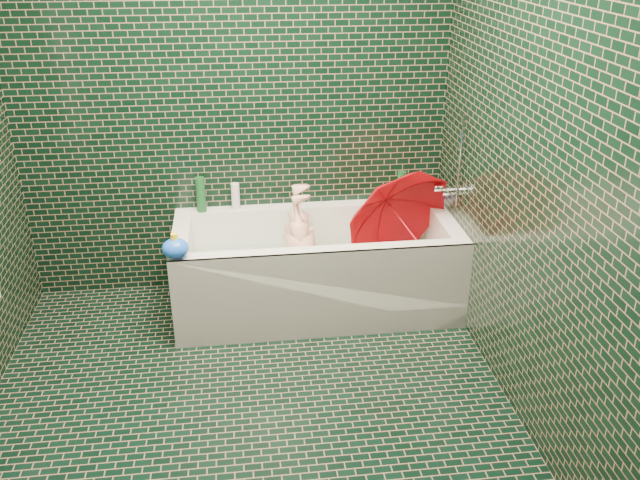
{
  "coord_description": "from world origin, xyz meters",
  "views": [
    {
      "loc": [
        0.01,
        -2.63,
        2.2
      ],
      "look_at": [
        0.45,
        0.82,
        0.55
      ],
      "focal_mm": 38.0,
      "sensor_mm": 36.0,
      "label": 1
    }
  ],
  "objects": [
    {
      "name": "bottle_right_tall",
      "position": [
        1.04,
        1.35,
        0.65
      ],
      "size": [
        0.07,
        0.07,
        0.2
      ],
      "primitive_type": "cylinder",
      "rotation": [
        0.0,
        0.0,
        0.4
      ],
      "color": "#154B22",
      "rests_on": "bathtub"
    },
    {
      "name": "soap_bottle_b",
      "position": [
        1.25,
        1.33,
        0.55
      ],
      "size": [
        0.08,
        0.08,
        0.17
      ],
      "primitive_type": "imported",
      "rotation": [
        0.0,
        0.0,
        -0.08
      ],
      "color": "#4B1C6A",
      "rests_on": "bathtub"
    },
    {
      "name": "floor",
      "position": [
        0.0,
        0.0,
        0.0
      ],
      "size": [
        2.8,
        2.8,
        0.0
      ],
      "primitive_type": "plane",
      "color": "black",
      "rests_on": "ground"
    },
    {
      "name": "wall_back",
      "position": [
        0.0,
        1.4,
        1.25
      ],
      "size": [
        2.8,
        0.0,
        2.8
      ],
      "primitive_type": "plane",
      "rotation": [
        1.57,
        0.0,
        0.0
      ],
      "color": "black",
      "rests_on": "floor"
    },
    {
      "name": "wall_right",
      "position": [
        1.3,
        0.0,
        1.25
      ],
      "size": [
        0.0,
        2.8,
        2.8
      ],
      "primitive_type": "plane",
      "rotation": [
        1.57,
        0.0,
        -1.57
      ],
      "color": "black",
      "rests_on": "floor"
    },
    {
      "name": "bottle_left_short",
      "position": [
        -0.02,
        1.34,
        0.64
      ],
      "size": [
        0.07,
        0.07,
        0.17
      ],
      "primitive_type": "cylinder",
      "rotation": [
        0.0,
        0.0,
        -0.43
      ],
      "color": "white",
      "rests_on": "bathtub"
    },
    {
      "name": "wall_front",
      "position": [
        0.0,
        -1.4,
        1.25
      ],
      "size": [
        2.8,
        0.0,
        2.8
      ],
      "primitive_type": "plane",
      "rotation": [
        -1.57,
        0.0,
        0.0
      ],
      "color": "black",
      "rests_on": "floor"
    },
    {
      "name": "rubber_duck",
      "position": [
        0.99,
        1.35,
        0.6
      ],
      "size": [
        0.13,
        0.1,
        0.1
      ],
      "rotation": [
        0.0,
        0.0,
        0.32
      ],
      "color": "yellow",
      "rests_on": "bathtub"
    },
    {
      "name": "soap_bottle_a",
      "position": [
        1.19,
        1.36,
        0.55
      ],
      "size": [
        0.14,
        0.14,
        0.28
      ],
      "primitive_type": "imported",
      "rotation": [
        0.0,
        0.0,
        -0.4
      ],
      "color": "white",
      "rests_on": "bathtub"
    },
    {
      "name": "child",
      "position": [
        0.38,
        1.01,
        0.31
      ],
      "size": [
        1.0,
        0.5,
        0.29
      ],
      "primitive_type": "imported",
      "rotation": [
        -1.51,
        0.0,
        -1.74
      ],
      "color": "#F5B199",
      "rests_on": "bathtub"
    },
    {
      "name": "bathtub",
      "position": [
        0.45,
        1.01,
        0.21
      ],
      "size": [
        1.7,
        0.75,
        0.55
      ],
      "color": "white",
      "rests_on": "floor"
    },
    {
      "name": "bottle_left_tall",
      "position": [
        -0.23,
        1.34,
        0.66
      ],
      "size": [
        0.08,
        0.08,
        0.22
      ],
      "primitive_type": "cylinder",
      "rotation": [
        0.0,
        0.0,
        0.42
      ],
      "color": "#154B22",
      "rests_on": "bathtub"
    },
    {
      "name": "faucet",
      "position": [
        1.26,
        1.02,
        0.77
      ],
      "size": [
        0.18,
        0.19,
        0.55
      ],
      "color": "silver",
      "rests_on": "wall_right"
    },
    {
      "name": "water",
      "position": [
        0.45,
        1.02,
        0.3
      ],
      "size": [
        1.48,
        0.53,
        0.0
      ],
      "primitive_type": "cube",
      "color": "silver",
      "rests_on": "bathtub"
    },
    {
      "name": "umbrella",
      "position": [
        0.99,
        0.95,
        0.53
      ],
      "size": [
        0.92,
        0.99,
        0.94
      ],
      "primitive_type": "imported",
      "rotation": [
        0.39,
        -0.26,
        0.26
      ],
      "color": "red",
      "rests_on": "bathtub"
    },
    {
      "name": "bath_toy",
      "position": [
        -0.35,
        0.69,
        0.61
      ],
      "size": [
        0.18,
        0.17,
        0.14
      ],
      "rotation": [
        0.0,
        0.0,
        -0.41
      ],
      "color": "blue",
      "rests_on": "bathtub"
    },
    {
      "name": "soap_bottle_c",
      "position": [
        1.07,
        1.34,
        0.55
      ],
      "size": [
        0.18,
        0.18,
        0.18
      ],
      "primitive_type": "imported",
      "rotation": [
        0.0,
        0.0,
        0.32
      ],
      "color": "#154B22",
      "rests_on": "bathtub"
    },
    {
      "name": "bath_mat",
      "position": [
        0.45,
        1.02,
        0.16
      ],
      "size": [
        1.35,
        0.47,
        0.01
      ],
      "primitive_type": "cube",
      "color": "green",
      "rests_on": "bathtub"
    },
    {
      "name": "bottle_right_pump",
      "position": [
        1.18,
        1.36,
        0.64
      ],
      "size": [
        0.07,
        0.07,
        0.18
      ],
      "primitive_type": "cylinder",
      "rotation": [
        0.0,
        0.0,
        0.43
      ],
      "color": "silver",
      "rests_on": "bathtub"
    }
  ]
}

